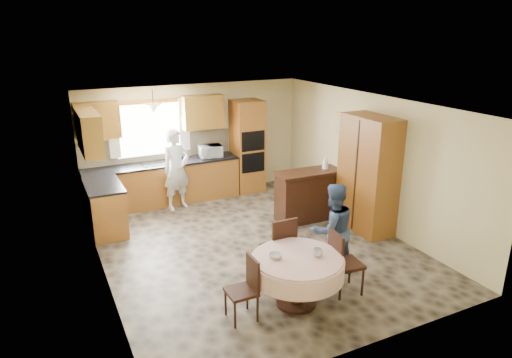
{
  "coord_description": "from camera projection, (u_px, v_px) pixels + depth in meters",
  "views": [
    {
      "loc": [
        -3.15,
        -6.54,
        3.65
      ],
      "look_at": [
        0.2,
        0.3,
        1.12
      ],
      "focal_mm": 32.0,
      "sensor_mm": 36.0,
      "label": 1
    }
  ],
  "objects": [
    {
      "name": "floor",
      "position": [
        253.0,
        245.0,
        8.04
      ],
      "size": [
        5.0,
        6.0,
        0.01
      ],
      "primitive_type": "cube",
      "color": "#70644F",
      "rests_on": "ground"
    },
    {
      "name": "ceiling",
      "position": [
        253.0,
        104.0,
        7.25
      ],
      "size": [
        5.0,
        6.0,
        0.01
      ],
      "primitive_type": "cube",
      "color": "white",
      "rests_on": "wall_back"
    },
    {
      "name": "wall_back",
      "position": [
        195.0,
        141.0,
        10.2
      ],
      "size": [
        5.0,
        0.02,
        2.5
      ],
      "primitive_type": "cube",
      "color": "#CEBF84",
      "rests_on": "floor"
    },
    {
      "name": "wall_front",
      "position": [
        370.0,
        254.0,
        5.09
      ],
      "size": [
        5.0,
        0.02,
        2.5
      ],
      "primitive_type": "cube",
      "color": "#CEBF84",
      "rests_on": "floor"
    },
    {
      "name": "wall_left",
      "position": [
        98.0,
        202.0,
        6.6
      ],
      "size": [
        0.02,
        6.0,
        2.5
      ],
      "primitive_type": "cube",
      "color": "#CEBF84",
      "rests_on": "floor"
    },
    {
      "name": "wall_right",
      "position": [
        371.0,
        160.0,
        8.69
      ],
      "size": [
        0.02,
        6.0,
        2.5
      ],
      "primitive_type": "cube",
      "color": "#CEBF84",
      "rests_on": "floor"
    },
    {
      "name": "window",
      "position": [
        150.0,
        130.0,
        9.65
      ],
      "size": [
        1.4,
        0.03,
        1.1
      ],
      "primitive_type": "cube",
      "color": "white",
      "rests_on": "wall_back"
    },
    {
      "name": "curtain_left",
      "position": [
        113.0,
        131.0,
        9.28
      ],
      "size": [
        0.22,
        0.02,
        1.15
      ],
      "primitive_type": "cube",
      "color": "white",
      "rests_on": "wall_back"
    },
    {
      "name": "curtain_right",
      "position": [
        184.0,
        124.0,
        9.91
      ],
      "size": [
        0.22,
        0.02,
        1.15
      ],
      "primitive_type": "cube",
      "color": "white",
      "rests_on": "wall_back"
    },
    {
      "name": "base_cab_back",
      "position": [
        164.0,
        184.0,
        9.84
      ],
      "size": [
        3.3,
        0.6,
        0.88
      ],
      "primitive_type": "cube",
      "color": "#AC6E2E",
      "rests_on": "floor"
    },
    {
      "name": "counter_back",
      "position": [
        162.0,
        164.0,
        9.7
      ],
      "size": [
        3.3,
        0.64,
        0.04
      ],
      "primitive_type": "cube",
      "color": "black",
      "rests_on": "base_cab_back"
    },
    {
      "name": "base_cab_left",
      "position": [
        105.0,
        208.0,
        8.51
      ],
      "size": [
        0.6,
        1.2,
        0.88
      ],
      "primitive_type": "cube",
      "color": "#AC6E2E",
      "rests_on": "floor"
    },
    {
      "name": "counter_left",
      "position": [
        103.0,
        185.0,
        8.37
      ],
      "size": [
        0.64,
        1.2,
        0.04
      ],
      "primitive_type": "cube",
      "color": "black",
      "rests_on": "base_cab_left"
    },
    {
      "name": "backsplash",
      "position": [
        158.0,
        148.0,
        9.86
      ],
      "size": [
        3.3,
        0.02,
        0.55
      ],
      "primitive_type": "cube",
      "color": "tan",
      "rests_on": "wall_back"
    },
    {
      "name": "wall_cab_left",
      "position": [
        97.0,
        120.0,
        8.99
      ],
      "size": [
        0.85,
        0.33,
        0.72
      ],
      "primitive_type": "cube",
      "color": "#A37328",
      "rests_on": "wall_back"
    },
    {
      "name": "wall_cab_right",
      "position": [
        203.0,
        112.0,
        9.91
      ],
      "size": [
        0.9,
        0.33,
        0.72
      ],
      "primitive_type": "cube",
      "color": "#A37328",
      "rests_on": "wall_back"
    },
    {
      "name": "wall_cab_side",
      "position": [
        89.0,
        132.0,
        7.99
      ],
      "size": [
        0.33,
        1.2,
        0.72
      ],
      "primitive_type": "cube",
      "color": "#A37328",
      "rests_on": "wall_left"
    },
    {
      "name": "oven_tower",
      "position": [
        247.0,
        146.0,
        10.48
      ],
      "size": [
        0.66,
        0.62,
        2.12
      ],
      "primitive_type": "cube",
      "color": "#AC6E2E",
      "rests_on": "floor"
    },
    {
      "name": "oven_upper",
      "position": [
        253.0,
        141.0,
        10.15
      ],
      "size": [
        0.56,
        0.01,
        0.45
      ],
      "primitive_type": "cube",
      "color": "black",
      "rests_on": "oven_tower"
    },
    {
      "name": "oven_lower",
      "position": [
        253.0,
        163.0,
        10.3
      ],
      "size": [
        0.56,
        0.01,
        0.45
      ],
      "primitive_type": "cube",
      "color": "black",
      "rests_on": "oven_tower"
    },
    {
      "name": "pendant",
      "position": [
        153.0,
        108.0,
        9.08
      ],
      "size": [
        0.36,
        0.36,
        0.18
      ],
      "primitive_type": "cone",
      "rotation": [
        3.14,
        0.0,
        0.0
      ],
      "color": "beige",
      "rests_on": "ceiling"
    },
    {
      "name": "sideboard",
      "position": [
        308.0,
        197.0,
        9.01
      ],
      "size": [
        1.34,
        0.6,
        0.94
      ],
      "primitive_type": "cube",
      "rotation": [
        0.0,
        0.0,
        -0.04
      ],
      "color": "#37180F",
      "rests_on": "floor"
    },
    {
      "name": "space_heater",
      "position": [
        316.0,
        198.0,
        9.46
      ],
      "size": [
        0.51,
        0.44,
        0.6
      ],
      "primitive_type": "cube",
      "rotation": [
        0.0,
        0.0,
        0.37
      ],
      "color": "black",
      "rests_on": "floor"
    },
    {
      "name": "cupboard",
      "position": [
        368.0,
        174.0,
        8.39
      ],
      "size": [
        0.57,
        1.14,
        2.17
      ],
      "primitive_type": "cube",
      "color": "#AC6E2E",
      "rests_on": "floor"
    },
    {
      "name": "dining_table",
      "position": [
        297.0,
        268.0,
        6.17
      ],
      "size": [
        1.27,
        1.27,
        0.72
      ],
      "color": "#37180F",
      "rests_on": "floor"
    },
    {
      "name": "chair_left",
      "position": [
        246.0,
        285.0,
        5.91
      ],
      "size": [
        0.37,
        0.37,
        0.86
      ],
      "rotation": [
        0.0,
        0.0,
        -1.57
      ],
      "color": "#37180F",
      "rests_on": "floor"
    },
    {
      "name": "chair_back",
      "position": [
        281.0,
        245.0,
        6.84
      ],
      "size": [
        0.43,
        0.43,
        1.0
      ],
      "rotation": [
        0.0,
        0.0,
        3.14
      ],
      "color": "#37180F",
      "rests_on": "floor"
    },
    {
      "name": "chair_right",
      "position": [
        342.0,
        259.0,
        6.45
      ],
      "size": [
        0.46,
        0.46,
        0.96
      ],
      "rotation": [
        0.0,
        0.0,
        1.45
      ],
      "color": "#37180F",
      "rests_on": "floor"
    },
    {
      "name": "framed_picture",
      "position": [
        346.0,
        125.0,
        9.2
      ],
      "size": [
        0.06,
        0.57,
        0.48
      ],
      "color": "yellow",
      "rests_on": "wall_right"
    },
    {
      "name": "microwave",
      "position": [
        210.0,
        151.0,
        10.06
      ],
      "size": [
        0.52,
        0.38,
        0.27
      ],
      "primitive_type": "imported",
      "rotation": [
        0.0,
        0.0,
        -0.1
      ],
      "color": "silver",
      "rests_on": "counter_back"
    },
    {
      "name": "person_sink",
      "position": [
        176.0,
        170.0,
        9.45
      ],
      "size": [
        0.71,
        0.56,
        1.71
      ],
      "primitive_type": "imported",
      "rotation": [
        0.0,
        0.0,
        0.27
      ],
      "color": "silver",
      "rests_on": "floor"
    },
    {
      "name": "person_dining",
      "position": [
        332.0,
        230.0,
        6.92
      ],
      "size": [
        0.75,
        0.6,
        1.47
      ],
      "primitive_type": "imported",
      "rotation": [
        0.0,
        0.0,
        3.08
      ],
      "color": "#374B78",
      "rests_on": "floor"
    },
    {
      "name": "bowl_sideboard",
      "position": [
        291.0,
        176.0,
        8.68
      ],
      "size": [
        0.24,
        0.24,
        0.05
      ],
      "primitive_type": "imported",
      "rotation": [
        0.0,
        0.0,
        0.27
      ],
      "color": "#B2B2B2",
      "rests_on": "sideboard"
    },
    {
      "name": "bottle_sideboard",
      "position": [
        325.0,
        164.0,
        8.97
      ],
      "size": [
        0.13,
        0.13,
        0.32
      ],
      "primitive_type": "imported",
      "rotation": [
        0.0,
        0.0,
        0.02
      ],
      "color": "silver",
      "rests_on": "sideboard"
    },
    {
      "name": "cup_table",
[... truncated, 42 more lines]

